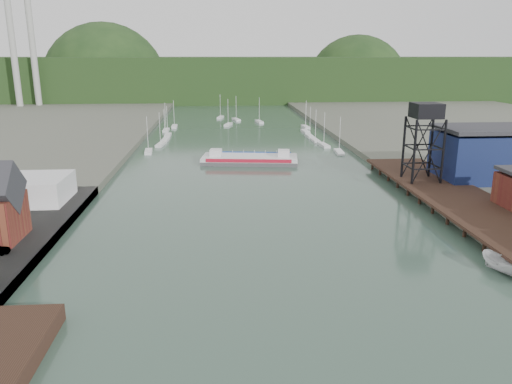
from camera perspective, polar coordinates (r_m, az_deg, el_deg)
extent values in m
plane|color=#2B4339|center=(49.74, 4.90, -18.30)|extent=(600.00, 600.00, 0.00)
cube|color=black|center=(99.82, 22.09, -0.63)|extent=(14.00, 70.00, 0.50)
cylinder|color=black|center=(97.61, 18.86, -1.34)|extent=(0.60, 0.60, 2.20)
cylinder|color=black|center=(102.89, 25.02, -1.14)|extent=(0.60, 0.60, 2.20)
cube|color=silver|center=(100.81, -25.64, 0.27)|extent=(18.00, 12.00, 4.50)
cylinder|color=black|center=(105.17, 17.65, 4.34)|extent=(0.50, 0.50, 13.00)
cylinder|color=black|center=(107.55, 20.62, 4.31)|extent=(0.50, 0.50, 13.00)
cylinder|color=black|center=(110.66, 16.51, 4.95)|extent=(0.50, 0.50, 13.00)
cylinder|color=black|center=(112.93, 19.37, 4.91)|extent=(0.50, 0.50, 13.00)
cube|color=black|center=(107.94, 18.90, 8.81)|extent=(5.50, 5.50, 3.00)
cube|color=#0E1D3D|center=(117.72, 24.85, 3.74)|extent=(20.00, 14.00, 10.00)
cube|color=#2D2D33|center=(116.82, 25.17, 6.57)|extent=(20.50, 14.50, 0.80)
cube|color=silver|center=(148.61, -12.19, 4.53)|extent=(2.67, 7.65, 0.90)
cube|color=silver|center=(159.46, -10.84, 5.33)|extent=(2.81, 7.67, 0.90)
cube|color=silver|center=(168.09, -10.33, 5.87)|extent=(2.35, 7.59, 0.90)
cube|color=silver|center=(177.84, -10.04, 6.40)|extent=(2.01, 7.50, 0.90)
cube|color=silver|center=(190.08, -10.25, 6.96)|extent=(2.00, 7.50, 0.90)
cube|color=silver|center=(199.55, -9.31, 7.39)|extent=(2.16, 7.54, 0.90)
cube|color=silver|center=(146.59, 9.47, 4.52)|extent=(2.53, 7.62, 0.90)
cube|color=silver|center=(157.13, 7.74, 5.32)|extent=(2.76, 7.67, 0.90)
cube|color=silver|center=(165.40, 6.78, 5.86)|extent=(2.22, 7.56, 0.90)
cube|color=silver|center=(174.09, 6.15, 6.35)|extent=(2.18, 7.54, 0.90)
cube|color=silver|center=(184.95, 5.66, 6.90)|extent=(2.46, 7.61, 0.90)
cube|color=silver|center=(196.63, 5.69, 7.40)|extent=(2.48, 7.61, 0.90)
cube|color=silver|center=(202.65, -3.20, 7.69)|extent=(3.78, 7.76, 0.90)
cube|color=silver|center=(211.24, 0.37, 8.03)|extent=(3.31, 7.74, 0.90)
cube|color=silver|center=(218.61, -2.28, 8.27)|extent=(3.76, 7.76, 0.90)
cube|color=silver|center=(226.42, -4.08, 8.49)|extent=(3.40, 7.74, 0.90)
cylinder|color=#A7A7A2|center=(289.66, -26.01, 14.42)|extent=(3.20, 3.20, 60.00)
cylinder|color=#A7A7A2|center=(291.64, -24.14, 14.62)|extent=(3.20, 3.20, 60.00)
cube|color=#1A3116|center=(341.20, -3.21, 12.80)|extent=(500.00, 120.00, 28.00)
sphere|color=#1A3116|center=(349.03, -16.72, 11.59)|extent=(80.00, 80.00, 80.00)
sphere|color=#1A3116|center=(364.61, 11.37, 11.75)|extent=(70.00, 70.00, 70.00)
cube|color=#494A4C|center=(131.60, -0.72, 3.56)|extent=(25.88, 12.99, 0.99)
cube|color=silver|center=(131.41, -0.73, 3.94)|extent=(25.88, 12.99, 0.79)
cube|color=red|center=(126.47, -0.87, 3.58)|extent=(21.69, 2.91, 0.89)
cube|color=navy|center=(136.29, -0.59, 4.44)|extent=(21.69, 2.91, 0.89)
cube|color=silver|center=(132.05, -4.61, 4.48)|extent=(3.33, 3.33, 1.99)
cube|color=silver|center=(130.92, 3.19, 4.41)|extent=(3.33, 3.33, 1.99)
imported|color=silver|center=(72.89, 26.36, -7.44)|extent=(4.15, 6.88, 2.50)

